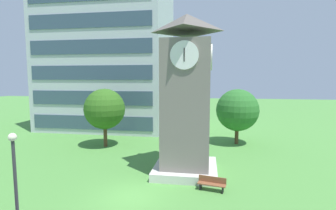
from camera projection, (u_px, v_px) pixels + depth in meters
name	position (u px, v px, depth m)	size (l,w,h in m)	color
ground_plane	(130.00, 196.00, 15.16)	(160.00, 160.00, 0.00)	#4C893D
office_building	(110.00, 53.00, 37.43)	(17.58, 13.65, 22.40)	#B7BCC6
clock_tower	(186.00, 103.00, 18.53)	(4.71, 4.71, 11.90)	slate
park_bench	(212.00, 184.00, 15.94)	(1.86, 0.84, 0.88)	brown
street_lamp	(15.00, 173.00, 10.83)	(0.36, 0.36, 4.87)	#333338
tree_streetside	(237.00, 110.00, 27.11)	(4.62, 4.62, 6.11)	#513823
tree_by_building	(105.00, 109.00, 26.01)	(4.28, 4.28, 6.19)	#513823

